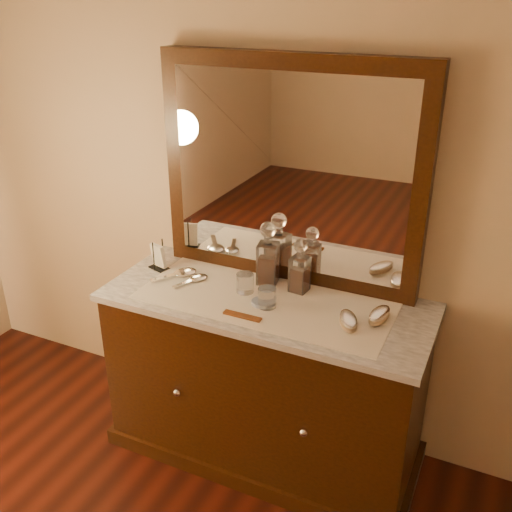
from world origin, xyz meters
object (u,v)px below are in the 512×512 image
object	(u,v)px
pin_dish	(262,302)
brush_far	(379,315)
comb	(242,316)
napkin_rack	(159,257)
decanter_left	(268,260)
dresser_cabinet	(265,382)
hand_mirror_outer	(181,273)
brush_near	(348,321)
decanter_right	(300,271)
hand_mirror_inner	(195,279)
mirror_frame	(290,173)

from	to	relation	value
pin_dish	brush_far	xyz separation A→B (m)	(0.49, 0.08, 0.01)
comb	napkin_rack	bearing A→B (deg)	157.10
decanter_left	comb	bearing A→B (deg)	-84.66
dresser_cabinet	pin_dish	size ratio (longest dim) A/B	15.98
decanter_left	hand_mirror_outer	size ratio (longest dim) A/B	1.35
decanter_left	brush_near	bearing A→B (deg)	-24.80
brush_near	hand_mirror_outer	distance (m)	0.85
pin_dish	comb	bearing A→B (deg)	-101.92
napkin_rack	brush_far	size ratio (longest dim) A/B	0.91
brush_far	brush_near	bearing A→B (deg)	-137.21
napkin_rack	decanter_right	bearing A→B (deg)	5.90
decanter_right	brush_near	xyz separation A→B (m)	(0.28, -0.19, -0.08)
hand_mirror_outer	hand_mirror_inner	bearing A→B (deg)	-12.36
napkin_rack	decanter_left	world-z (taller)	decanter_left
napkin_rack	hand_mirror_outer	xyz separation A→B (m)	(0.14, -0.02, -0.04)
decanter_left	brush_near	distance (m)	0.50
hand_mirror_inner	pin_dish	bearing A→B (deg)	-10.70
comb	decanter_right	xyz separation A→B (m)	(0.13, 0.31, 0.09)
mirror_frame	decanter_right	size ratio (longest dim) A/B	4.80
pin_dish	decanter_right	bearing A→B (deg)	61.01
brush_far	pin_dish	bearing A→B (deg)	-170.19
comb	decanter_left	distance (m)	0.34
napkin_rack	decanter_left	size ratio (longest dim) A/B	0.49
pin_dish	hand_mirror_outer	xyz separation A→B (m)	(-0.46, 0.09, 0.00)
decanter_left	pin_dish	bearing A→B (deg)	-73.42
hand_mirror_inner	dresser_cabinet	bearing A→B (deg)	-2.96
comb	brush_far	size ratio (longest dim) A/B	1.04
mirror_frame	hand_mirror_inner	bearing A→B (deg)	-148.15
decanter_right	hand_mirror_inner	distance (m)	0.49
brush_near	pin_dish	bearing A→B (deg)	178.51
decanter_right	hand_mirror_outer	world-z (taller)	decanter_right
mirror_frame	hand_mirror_outer	size ratio (longest dim) A/B	5.46
brush_far	decanter_right	bearing A→B (deg)	165.81
hand_mirror_inner	hand_mirror_outer	bearing A→B (deg)	167.64
mirror_frame	pin_dish	world-z (taller)	mirror_frame
decanter_right	pin_dish	bearing A→B (deg)	-118.99
hand_mirror_outer	napkin_rack	bearing A→B (deg)	171.22
brush_far	hand_mirror_outer	world-z (taller)	brush_far
decanter_left	brush_far	size ratio (longest dim) A/B	1.84
comb	brush_near	size ratio (longest dim) A/B	1.01
mirror_frame	pin_dish	xyz separation A→B (m)	(0.00, -0.30, -0.49)
comb	pin_dish	bearing A→B (deg)	78.21
hand_mirror_inner	decanter_left	bearing A→B (deg)	22.02
decanter_left	mirror_frame	bearing A→B (deg)	61.62
dresser_cabinet	mirror_frame	size ratio (longest dim) A/B	1.17
comb	brush_near	distance (m)	0.43
comb	napkin_rack	size ratio (longest dim) A/B	1.15
hand_mirror_outer	mirror_frame	bearing A→B (deg)	24.58
dresser_cabinet	decanter_right	distance (m)	0.57
dresser_cabinet	hand_mirror_inner	world-z (taller)	hand_mirror_inner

